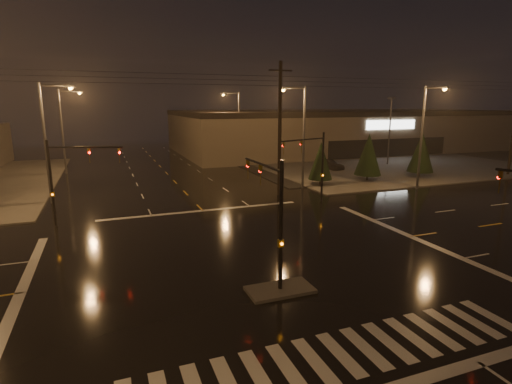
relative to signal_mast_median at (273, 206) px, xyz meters
The scene contains 20 objects.
ground 4.85m from the signal_mast_median, 90.00° to the left, with size 140.00×140.00×0.00m, color black.
sidewalk_ne 44.80m from the signal_mast_median, 47.79° to the left, with size 36.00×36.00×0.12m, color #43403C.
median_island 3.79m from the signal_mast_median, 90.00° to the right, with size 3.00×1.60×0.15m, color #43403C.
crosswalk 7.01m from the signal_mast_median, 90.00° to the right, with size 15.00×2.60×0.01m, color beige.
stop_bar_far 14.56m from the signal_mast_median, 90.00° to the left, with size 16.00×0.50×0.01m, color beige.
parking_lot 46.95m from the signal_mast_median, 41.60° to the left, with size 50.00×24.00×0.08m, color black.
retail_building 60.26m from the signal_mast_median, 54.49° to the left, with size 60.20×28.30×7.20m.
signal_mast_median is the anchor object (origin of this frame).
signal_mast_ne 16.27m from the signal_mast_median, 54.28° to the left, with size 4.84×1.86×6.00m.
signal_mast_nw 16.27m from the signal_mast_median, 125.72° to the left, with size 4.84×1.86×6.00m.
streetlight_1 23.94m from the signal_mast_median, 117.96° to the left, with size 2.77×0.32×10.00m.
streetlight_2 38.78m from the signal_mast_median, 106.79° to the left, with size 2.77×0.32×10.00m.
streetlight_3 22.20m from the signal_mast_median, 59.61° to the left, with size 2.77×0.32×10.00m.
streetlight_4 40.69m from the signal_mast_median, 74.03° to the left, with size 2.77×0.32×10.00m.
streetlight_6 26.29m from the signal_mast_median, 32.94° to the left, with size 0.32×2.77×10.00m.
utility_pole_1 19.00m from the signal_mast_median, 64.89° to the left, with size 2.20×0.32×12.00m.
conifer_0 23.94m from the signal_mast_median, 54.81° to the left, with size 2.46×2.46×4.54m.
conifer_1 28.21m from the signal_mast_median, 45.02° to the left, with size 2.90×2.90×5.23m.
conifer_2 33.25m from the signal_mast_median, 36.05° to the left, with size 2.92×2.92×5.26m.
car_parked 34.82m from the signal_mast_median, 54.55° to the left, with size 1.68×4.18×1.43m, color black.
Camera 1 is at (-6.98, -19.23, 8.30)m, focal length 28.00 mm.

